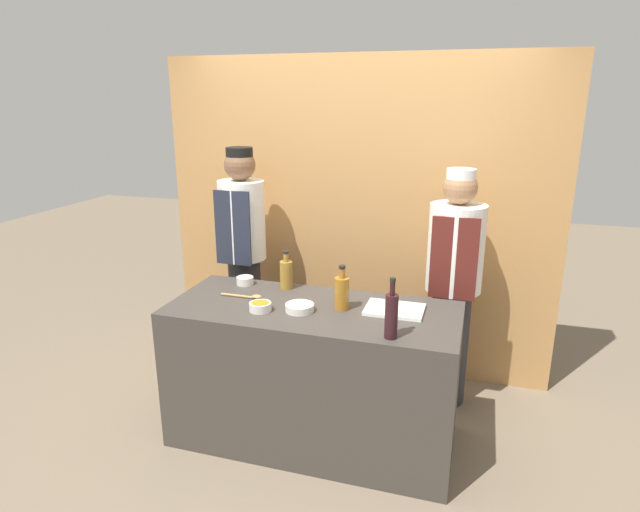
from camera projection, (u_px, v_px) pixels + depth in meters
name	position (u px, v px, depth m)	size (l,w,h in m)	color
ground_plane	(313.00, 436.00, 3.45)	(14.00, 14.00, 0.00)	#756651
cabinet_wall	(357.00, 218.00, 4.13)	(3.00, 0.18, 2.40)	#B7844C
counter	(313.00, 374.00, 3.32)	(1.74, 0.74, 0.89)	#3D3833
sauce_bowl_orange	(260.00, 306.00, 3.14)	(0.13, 0.13, 0.05)	silver
sauce_bowl_yellow	(245.00, 280.00, 3.58)	(0.11, 0.11, 0.05)	silver
sauce_bowl_white	(300.00, 307.00, 3.13)	(0.17, 0.17, 0.04)	silver
cutting_board	(395.00, 309.00, 3.14)	(0.34, 0.25, 0.02)	white
bottle_vinegar	(286.00, 274.00, 3.48)	(0.08, 0.08, 0.25)	olive
bottle_amber	(342.00, 292.00, 3.14)	(0.09, 0.09, 0.27)	#9E661E
bottle_wine	(391.00, 315.00, 2.76)	(0.07, 0.07, 0.33)	black
wooden_spoon	(248.00, 296.00, 3.34)	(0.27, 0.05, 0.03)	#B2844C
chef_left	(243.00, 253.00, 4.03)	(0.34, 0.34, 1.76)	#28282D
chef_right	(453.00, 282.00, 3.62)	(0.37, 0.37, 1.66)	#28282D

